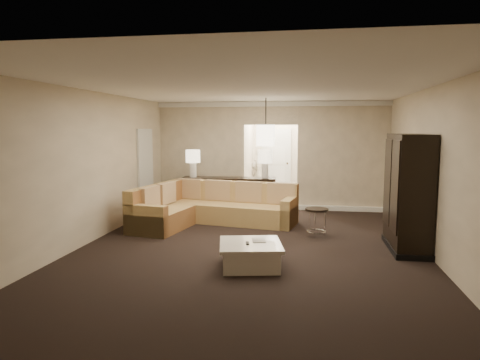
% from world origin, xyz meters
% --- Properties ---
extents(ground, '(8.00, 8.00, 0.00)m').
position_xyz_m(ground, '(0.00, 0.00, 0.00)').
color(ground, black).
rests_on(ground, ground).
extents(wall_back, '(6.00, 0.04, 2.80)m').
position_xyz_m(wall_back, '(0.00, 4.00, 1.40)').
color(wall_back, beige).
rests_on(wall_back, ground).
extents(wall_front, '(6.00, 0.04, 2.80)m').
position_xyz_m(wall_front, '(0.00, -4.00, 1.40)').
color(wall_front, beige).
rests_on(wall_front, ground).
extents(wall_left, '(0.04, 8.00, 2.80)m').
position_xyz_m(wall_left, '(-3.00, 0.00, 1.40)').
color(wall_left, beige).
rests_on(wall_left, ground).
extents(wall_right, '(0.04, 8.00, 2.80)m').
position_xyz_m(wall_right, '(3.00, 0.00, 1.40)').
color(wall_right, beige).
rests_on(wall_right, ground).
extents(ceiling, '(6.00, 8.00, 0.02)m').
position_xyz_m(ceiling, '(0.00, 0.00, 2.80)').
color(ceiling, white).
rests_on(ceiling, wall_back).
extents(crown_molding, '(6.00, 0.10, 0.12)m').
position_xyz_m(crown_molding, '(0.00, 3.95, 2.73)').
color(crown_molding, white).
rests_on(crown_molding, wall_back).
extents(baseboard, '(6.00, 0.10, 0.12)m').
position_xyz_m(baseboard, '(0.00, 3.95, 0.06)').
color(baseboard, white).
rests_on(baseboard, ground).
extents(side_door, '(0.05, 0.90, 2.10)m').
position_xyz_m(side_door, '(-2.97, 2.80, 1.05)').
color(side_door, silver).
rests_on(side_door, ground).
extents(foyer, '(1.44, 2.02, 2.80)m').
position_xyz_m(foyer, '(0.00, 5.34, 1.30)').
color(foyer, white).
rests_on(foyer, ground).
extents(sectional_sofa, '(3.39, 2.54, 0.91)m').
position_xyz_m(sectional_sofa, '(-1.20, 1.94, 0.36)').
color(sectional_sofa, brown).
rests_on(sectional_sofa, ground).
extents(coffee_table, '(1.09, 1.09, 0.39)m').
position_xyz_m(coffee_table, '(0.14, -0.85, 0.19)').
color(coffee_table, beige).
rests_on(coffee_table, ground).
extents(console_table, '(2.35, 0.69, 0.90)m').
position_xyz_m(console_table, '(-0.96, 3.20, 0.53)').
color(console_table, black).
rests_on(console_table, ground).
extents(armoire, '(0.60, 1.40, 2.01)m').
position_xyz_m(armoire, '(2.69, 0.51, 0.96)').
color(armoire, black).
rests_on(armoire, ground).
extents(drink_table, '(0.45, 0.45, 0.56)m').
position_xyz_m(drink_table, '(1.16, 1.17, 0.40)').
color(drink_table, black).
rests_on(drink_table, ground).
extents(table_lamp_left, '(0.36, 0.36, 0.69)m').
position_xyz_m(table_lamp_left, '(-1.86, 3.14, 1.35)').
color(table_lamp_left, silver).
rests_on(table_lamp_left, console_table).
extents(table_lamp_right, '(0.36, 0.36, 0.69)m').
position_xyz_m(table_lamp_right, '(-0.07, 3.26, 1.35)').
color(table_lamp_right, silver).
rests_on(table_lamp_right, console_table).
extents(pendant_light, '(0.38, 0.38, 1.09)m').
position_xyz_m(pendant_light, '(0.00, 2.70, 1.95)').
color(pendant_light, black).
rests_on(pendant_light, ceiling).
extents(person, '(0.65, 0.49, 1.64)m').
position_xyz_m(person, '(-0.45, 5.60, 0.82)').
color(person, beige).
rests_on(person, ground).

